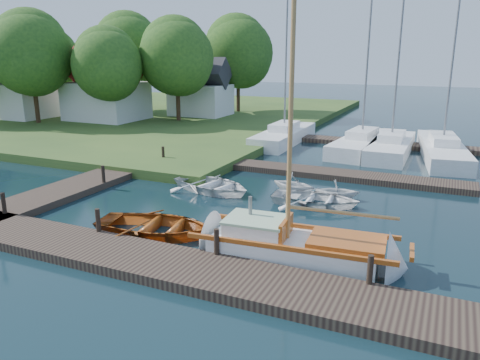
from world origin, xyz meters
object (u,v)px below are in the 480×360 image
at_px(house_a, 106,91).
at_px(house_b, 20,92).
at_px(tree_1, 31,53).
at_px(tree_5, 52,60).
at_px(mooring_post_5, 163,154).
at_px(tree_4, 128,50).
at_px(marina_boat_1, 362,142).
at_px(tender_c, 315,197).
at_px(mooring_post_4, 103,174).
at_px(marina_boat_2, 391,145).
at_px(tree_7, 238,52).
at_px(tree_2, 108,64).
at_px(sailboat, 299,249).
at_px(tender_b, 294,182).
at_px(mooring_post_1, 98,220).
at_px(mooring_post_2, 217,242).
at_px(dinghy, 156,223).
at_px(mooring_post_3, 370,269).
at_px(house_c, 201,92).
at_px(tree_3, 177,57).
at_px(tender_a, 212,183).
at_px(marina_boat_0, 284,135).
at_px(marina_boat_3, 442,148).
at_px(mooring_post_0, 4,203).
at_px(tender_d, 337,189).

bearing_deg(house_a, house_b, -165.96).
xyz_separation_m(tree_1, tree_5, (-6.00, 8.00, -0.67)).
bearing_deg(mooring_post_5, tree_4, 131.34).
distance_m(marina_boat_1, house_b, 30.45).
xyz_separation_m(tender_c, marina_boat_1, (-0.33, 12.24, 0.19)).
relative_size(mooring_post_4, tender_c, 0.22).
distance_m(house_a, tree_1, 6.43).
bearing_deg(marina_boat_2, tree_7, 52.06).
relative_size(tender_c, tree_4, 0.37).
bearing_deg(tree_1, marina_boat_2, 2.86).
bearing_deg(tree_2, sailboat, -39.40).
relative_size(marina_boat_2, tree_2, 1.40).
relative_size(house_b, tree_5, 0.71).
bearing_deg(tree_4, tender_b, -39.37).
relative_size(mooring_post_1, mooring_post_2, 1.00).
bearing_deg(marina_boat_2, tender_c, 172.36).
bearing_deg(dinghy, tree_2, 32.60).
height_order(dinghy, tender_c, dinghy).
bearing_deg(tree_4, sailboat, -45.14).
relative_size(mooring_post_2, tree_2, 0.10).
relative_size(mooring_post_3, house_c, 0.15).
bearing_deg(house_a, tree_5, 157.95).
relative_size(mooring_post_4, tree_3, 0.09).
bearing_deg(mooring_post_3, mooring_post_2, 180.00).
bearing_deg(tree_2, tree_4, 116.57).
relative_size(mooring_post_1, tree_3, 0.09).
xyz_separation_m(tender_a, marina_boat_1, (4.51, 12.23, 0.16)).
height_order(house_c, tree_1, tree_1).
distance_m(mooring_post_5, house_a, 17.18).
bearing_deg(tender_c, sailboat, -173.82).
height_order(tree_3, tree_7, tree_7).
relative_size(mooring_post_4, marina_boat_0, 0.07).
distance_m(marina_boat_2, tree_5, 35.21).
height_order(tender_b, tender_c, tender_b).
relative_size(mooring_post_4, sailboat, 0.08).
relative_size(marina_boat_3, tree_4, 1.36).
distance_m(mooring_post_2, tree_3, 28.24).
distance_m(mooring_post_0, marina_boat_3, 23.85).
bearing_deg(dinghy, tree_4, 28.27).
height_order(marina_boat_1, house_c, marina_boat_1).
xyz_separation_m(dinghy, tender_b, (2.80, 6.73, 0.09)).
bearing_deg(tree_1, mooring_post_4, -35.33).
distance_m(marina_boat_1, house_c, 18.38).
bearing_deg(tender_d, sailboat, 170.85).
relative_size(tender_a, tender_c, 1.10).
relative_size(mooring_post_0, tender_a, 0.20).
bearing_deg(tree_1, marina_boat_0, 6.72).
bearing_deg(mooring_post_1, house_c, 112.17).
bearing_deg(mooring_post_4, house_b, 146.31).
height_order(mooring_post_0, tender_a, mooring_post_0).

